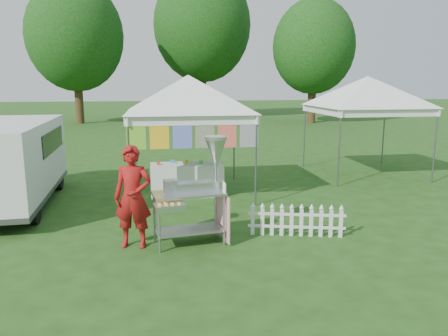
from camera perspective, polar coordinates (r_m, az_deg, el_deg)
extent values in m
plane|color=#204212|center=(8.06, -2.53, -9.37)|extent=(120.00, 120.00, 0.00)
cylinder|color=#59595E|center=(9.76, -12.27, 0.43)|extent=(0.04, 0.04, 2.10)
cylinder|color=#59595E|center=(10.00, 4.20, 0.91)|extent=(0.04, 0.04, 2.10)
cylinder|color=#59595E|center=(12.56, -11.55, 2.82)|extent=(0.04, 0.04, 2.10)
cylinder|color=#59595E|center=(12.75, 1.32, 3.16)|extent=(0.04, 0.04, 2.10)
cube|color=white|center=(9.65, -4.01, 6.23)|extent=(3.00, 0.03, 0.22)
cube|color=white|center=(12.48, -5.14, 7.33)|extent=(3.00, 0.03, 0.22)
pyramid|color=white|center=(11.03, -4.73, 12.04)|extent=(4.24, 4.24, 0.90)
cylinder|color=#59595E|center=(9.65, -4.02, 6.71)|extent=(3.00, 0.03, 0.03)
cube|color=#178D1E|center=(9.65, -11.42, 4.43)|extent=(0.42, 0.01, 0.70)
cube|color=orange|center=(9.65, -8.45, 4.52)|extent=(0.42, 0.01, 0.70)
cube|color=purple|center=(9.66, -5.47, 4.61)|extent=(0.42, 0.01, 0.70)
cube|color=#DCAE0B|center=(9.70, -2.52, 4.67)|extent=(0.42, 0.01, 0.70)
cube|color=#CA196B|center=(9.77, 0.41, 4.73)|extent=(0.42, 0.01, 0.70)
cube|color=#36CCBF|center=(9.86, 3.29, 4.77)|extent=(0.42, 0.01, 0.70)
cylinder|color=#59595E|center=(12.25, 14.82, 2.46)|extent=(0.04, 0.04, 2.10)
cylinder|color=#59595E|center=(13.63, 25.84, 2.57)|extent=(0.04, 0.04, 2.10)
cylinder|color=#59595E|center=(14.86, 10.46, 4.13)|extent=(0.04, 0.04, 2.10)
cylinder|color=#59595E|center=(16.03, 20.11, 4.13)|extent=(0.04, 0.04, 2.10)
cube|color=white|center=(12.78, 20.91, 6.74)|extent=(3.00, 0.03, 0.22)
cube|color=white|center=(15.31, 15.65, 7.67)|extent=(3.00, 0.03, 0.22)
pyramid|color=white|center=(14.01, 18.30, 11.34)|extent=(4.24, 4.24, 0.90)
cylinder|color=#59595E|center=(12.78, 20.94, 7.10)|extent=(3.00, 0.03, 0.03)
cylinder|color=#342313|center=(31.94, -18.45, 9.10)|extent=(0.56, 0.56, 3.96)
ellipsoid|color=#27611B|center=(32.07, -18.89, 16.01)|extent=(6.40, 6.40, 7.36)
cylinder|color=#342313|center=(35.71, -2.78, 10.52)|extent=(0.56, 0.56, 4.84)
ellipsoid|color=#27611B|center=(35.97, -2.85, 18.07)|extent=(7.60, 7.60, 8.74)
cylinder|color=#342313|center=(31.44, 11.40, 9.02)|extent=(0.56, 0.56, 3.52)
ellipsoid|color=#27611B|center=(31.51, 11.65, 15.28)|extent=(5.60, 5.60, 6.44)
cylinder|color=gray|center=(7.41, -8.46, -7.56)|extent=(0.05, 0.05, 0.92)
cylinder|color=gray|center=(7.66, -0.01, -6.82)|extent=(0.05, 0.05, 0.92)
cylinder|color=gray|center=(7.90, -9.06, -6.39)|extent=(0.05, 0.05, 0.92)
cylinder|color=gray|center=(8.13, -1.11, -5.74)|extent=(0.05, 0.05, 0.92)
cube|color=gray|center=(7.82, -4.58, -8.05)|extent=(1.24, 0.75, 0.02)
cube|color=#B7B7BC|center=(7.63, -4.66, -3.32)|extent=(1.31, 0.79, 0.04)
cube|color=#B7B7BC|center=(7.69, -3.41, -2.42)|extent=(0.90, 0.38, 0.15)
cube|color=gray|center=(7.58, -7.03, -2.41)|extent=(0.24, 0.25, 0.23)
cylinder|color=gray|center=(7.70, -1.07, 0.38)|extent=(0.06, 0.06, 0.92)
cone|color=#B7B7BC|center=(7.66, -1.08, 2.27)|extent=(0.42, 0.42, 0.41)
cylinder|color=#B7B7BC|center=(7.62, -1.09, 3.95)|extent=(0.44, 0.44, 0.06)
cube|color=#B7B7BC|center=(7.21, -7.15, -5.08)|extent=(0.53, 0.38, 0.10)
cube|color=pink|center=(7.91, -0.16, -6.23)|extent=(0.14, 0.76, 0.83)
cube|color=white|center=(7.47, 0.05, -2.61)|extent=(0.04, 0.14, 0.18)
imported|color=maroon|center=(7.65, -11.81, -3.73)|extent=(0.72, 0.55, 1.78)
cube|color=silver|center=(11.06, -26.54, 1.16)|extent=(2.04, 4.69, 1.61)
cube|color=#59595E|center=(11.21, -26.18, -2.90)|extent=(2.06, 4.73, 0.11)
cube|color=silver|center=(13.02, -24.18, 0.95)|extent=(1.78, 0.72, 0.83)
cube|color=black|center=(11.35, -21.42, 3.33)|extent=(0.13, 2.53, 0.51)
cube|color=black|center=(13.26, -24.10, 4.15)|extent=(1.57, 0.10, 0.51)
cylinder|color=black|center=(9.63, -23.68, -4.92)|extent=(0.23, 0.64, 0.63)
cylinder|color=black|center=(12.45, -20.89, -1.22)|extent=(0.23, 0.64, 0.63)
cube|color=silver|center=(8.24, 3.77, -6.86)|extent=(0.07, 0.04, 0.56)
cube|color=silver|center=(8.24, 5.03, -6.89)|extent=(0.07, 0.04, 0.56)
cube|color=silver|center=(8.24, 6.29, -6.91)|extent=(0.07, 0.04, 0.56)
cube|color=silver|center=(8.24, 7.55, -6.92)|extent=(0.07, 0.04, 0.56)
cube|color=silver|center=(8.25, 8.81, -6.93)|extent=(0.07, 0.04, 0.56)
cube|color=silver|center=(8.27, 10.06, -6.94)|extent=(0.07, 0.04, 0.56)
cube|color=silver|center=(8.29, 11.31, -6.95)|extent=(0.07, 0.04, 0.56)
cube|color=silver|center=(8.31, 12.55, -6.95)|extent=(0.07, 0.04, 0.56)
cube|color=silver|center=(8.33, 13.79, -6.95)|extent=(0.07, 0.04, 0.56)
cube|color=silver|center=(8.36, 15.02, -6.95)|extent=(0.07, 0.04, 0.56)
cube|color=silver|center=(8.29, 9.41, -7.60)|extent=(1.75, 0.46, 0.05)
cube|color=silver|center=(8.22, 9.47, -6.01)|extent=(1.75, 0.46, 0.05)
cube|color=white|center=(11.04, -4.86, -1.51)|extent=(1.80, 0.70, 0.82)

